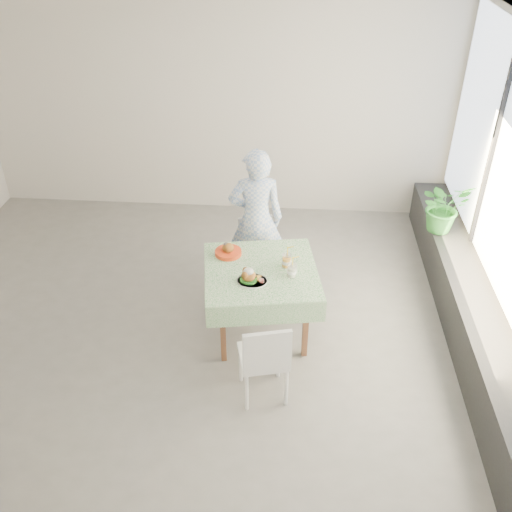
# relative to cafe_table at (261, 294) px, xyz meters

# --- Properties ---
(floor) EXTENTS (6.00, 6.00, 0.00)m
(floor) POSITION_rel_cafe_table_xyz_m (-0.77, 0.09, -0.46)
(floor) COLOR slate
(floor) RESTS_ON ground
(ceiling) EXTENTS (6.00, 6.00, 0.00)m
(ceiling) POSITION_rel_cafe_table_xyz_m (-0.77, 0.09, 2.34)
(ceiling) COLOR white
(ceiling) RESTS_ON ground
(wall_back) EXTENTS (6.00, 0.02, 2.80)m
(wall_back) POSITION_rel_cafe_table_xyz_m (-0.77, 2.59, 0.94)
(wall_back) COLOR beige
(wall_back) RESTS_ON ground
(wall_front) EXTENTS (6.00, 0.02, 2.80)m
(wall_front) POSITION_rel_cafe_table_xyz_m (-0.77, -2.41, 0.94)
(wall_front) COLOR beige
(wall_front) RESTS_ON ground
(window_ledge) EXTENTS (0.40, 4.80, 0.50)m
(window_ledge) POSITION_rel_cafe_table_xyz_m (2.03, 0.09, -0.21)
(window_ledge) COLOR black
(window_ledge) RESTS_ON ground
(cafe_table) EXTENTS (1.19, 1.19, 0.74)m
(cafe_table) POSITION_rel_cafe_table_xyz_m (0.00, 0.00, 0.00)
(cafe_table) COLOR brown
(cafe_table) RESTS_ON ground
(chair_far) EXTENTS (0.46, 0.46, 0.79)m
(chair_far) POSITION_rel_cafe_table_xyz_m (-0.08, 0.78, -0.22)
(chair_far) COLOR white
(chair_far) RESTS_ON ground
(chair_near) EXTENTS (0.48, 0.48, 0.84)m
(chair_near) POSITION_rel_cafe_table_xyz_m (0.08, -0.83, -0.20)
(chair_near) COLOR white
(chair_near) RESTS_ON ground
(diner) EXTENTS (0.62, 0.45, 1.59)m
(diner) POSITION_rel_cafe_table_xyz_m (-0.11, 0.85, 0.33)
(diner) COLOR #8DAEE2
(diner) RESTS_ON ground
(main_dish) EXTENTS (0.28, 0.28, 0.14)m
(main_dish) POSITION_rel_cafe_table_xyz_m (-0.08, -0.20, 0.33)
(main_dish) COLOR white
(main_dish) RESTS_ON cafe_table
(juice_cup_orange) EXTENTS (0.09, 0.09, 0.26)m
(juice_cup_orange) POSITION_rel_cafe_table_xyz_m (0.23, 0.08, 0.34)
(juice_cup_orange) COLOR white
(juice_cup_orange) RESTS_ON cafe_table
(juice_cup_lemonade) EXTENTS (0.09, 0.09, 0.25)m
(juice_cup_lemonade) POSITION_rel_cafe_table_xyz_m (0.29, -0.08, 0.34)
(juice_cup_lemonade) COLOR white
(juice_cup_lemonade) RESTS_ON cafe_table
(second_dish) EXTENTS (0.26, 0.26, 0.12)m
(second_dish) POSITION_rel_cafe_table_xyz_m (-0.34, 0.24, 0.32)
(second_dish) COLOR red
(second_dish) RESTS_ON cafe_table
(potted_plant) EXTENTS (0.65, 0.61, 0.58)m
(potted_plant) POSITION_rel_cafe_table_xyz_m (1.92, 1.30, 0.33)
(potted_plant) COLOR #307D29
(potted_plant) RESTS_ON window_ledge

